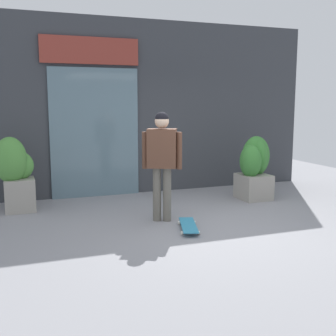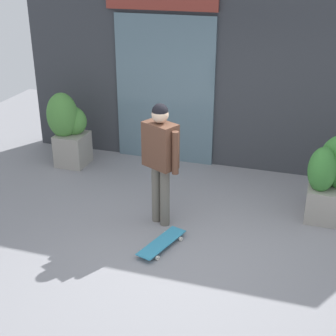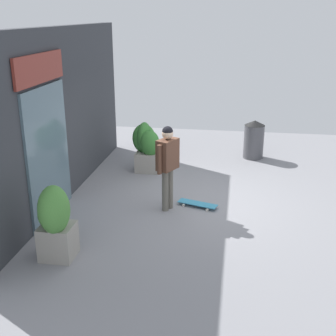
{
  "view_description": "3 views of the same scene",
  "coord_description": "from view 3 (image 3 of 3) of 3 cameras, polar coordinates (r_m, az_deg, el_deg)",
  "views": [
    {
      "loc": [
        -2.62,
        -5.7,
        1.86
      ],
      "look_at": [
        -0.34,
        0.47,
        0.84
      ],
      "focal_mm": 45.47,
      "sensor_mm": 36.0,
      "label": 1
    },
    {
      "loc": [
        1.43,
        -5.14,
        3.51
      ],
      "look_at": [
        -0.34,
        0.47,
        0.84
      ],
      "focal_mm": 52.5,
      "sensor_mm": 36.0,
      "label": 2
    },
    {
      "loc": [
        -8.38,
        -0.82,
        3.72
      ],
      "look_at": [
        -0.34,
        0.47,
        0.84
      ],
      "focal_mm": 46.79,
      "sensor_mm": 36.0,
      "label": 3
    }
  ],
  "objects": [
    {
      "name": "ground_plane",
      "position": [
        9.21,
        3.25,
        -4.36
      ],
      "size": [
        12.0,
        12.0,
        0.0
      ],
      "primitive_type": "plane",
      "color": "gray"
    },
    {
      "name": "building_facade",
      "position": [
        9.28,
        -13.83,
        6.57
      ],
      "size": [
        7.18,
        0.31,
        3.49
      ],
      "color": "#383A3F",
      "rests_on": "ground_plane"
    },
    {
      "name": "skateboarder",
      "position": [
        8.47,
        -0.06,
        1.14
      ],
      "size": [
        0.57,
        0.43,
        1.71
      ],
      "rotation": [
        0.0,
        0.0,
        -2.03
      ],
      "color": "#666056",
      "rests_on": "ground_plane"
    },
    {
      "name": "skateboard",
      "position": [
        8.95,
        3.86,
        -4.66
      ],
      "size": [
        0.45,
        0.84,
        0.08
      ],
      "rotation": [
        0.0,
        0.0,
        -1.87
      ],
      "color": "teal",
      "rests_on": "ground_plane"
    },
    {
      "name": "planter_box_left",
      "position": [
        7.09,
        -14.55,
        -6.68
      ],
      "size": [
        0.65,
        0.54,
        1.29
      ],
      "color": "gray",
      "rests_on": "ground_plane"
    },
    {
      "name": "planter_box_right",
      "position": [
        10.81,
        -2.83,
        2.97
      ],
      "size": [
        0.71,
        0.72,
        1.21
      ],
      "color": "gray",
      "rests_on": "ground_plane"
    },
    {
      "name": "trash_bin",
      "position": [
        12.02,
        11.12,
        3.71
      ],
      "size": [
        0.54,
        0.54,
        1.04
      ],
      "color": "#4C4C51",
      "rests_on": "ground_plane"
    }
  ]
}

